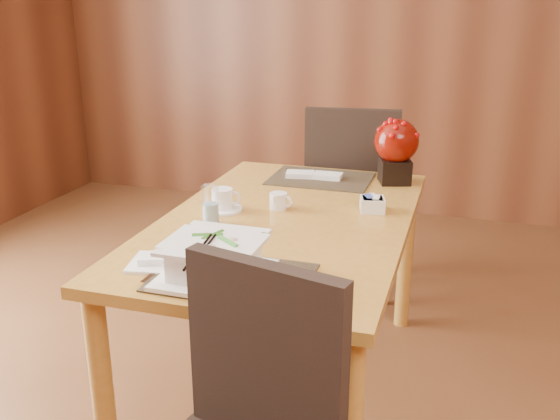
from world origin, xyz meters
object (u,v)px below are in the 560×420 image
(water_glass, at_px, (210,205))
(sugar_caddy, at_px, (372,204))
(creamer_jug, at_px, (278,201))
(far_chair, at_px, (351,191))
(dining_table, at_px, (286,242))
(bread_plate, at_px, (157,263))
(soup_setting, at_px, (215,260))
(coffee_cup, at_px, (222,201))
(berry_decor, at_px, (396,147))

(water_glass, distance_m, sugar_caddy, 0.63)
(creamer_jug, xyz_separation_m, far_chair, (0.13, 0.85, -0.20))
(dining_table, xyz_separation_m, bread_plate, (-0.26, -0.53, 0.10))
(soup_setting, bearing_deg, creamer_jug, 91.86)
(soup_setting, relative_size, bread_plate, 1.89)
(dining_table, distance_m, coffee_cup, 0.29)
(dining_table, xyz_separation_m, far_chair, (0.07, 0.95, -0.07))
(sugar_caddy, height_order, berry_decor, berry_decor)
(soup_setting, height_order, far_chair, far_chair)
(bread_plate, bearing_deg, far_chair, 77.39)
(soup_setting, xyz_separation_m, berry_decor, (0.37, 1.16, 0.10))
(sugar_caddy, xyz_separation_m, berry_decor, (0.03, 0.42, 0.13))
(creamer_jug, height_order, bread_plate, creamer_jug)
(dining_table, distance_m, berry_decor, 0.73)
(creamer_jug, bearing_deg, berry_decor, 64.48)
(berry_decor, relative_size, bread_plate, 1.77)
(soup_setting, xyz_separation_m, coffee_cup, (-0.21, 0.58, -0.02))
(sugar_caddy, bearing_deg, coffee_cup, -163.67)
(soup_setting, height_order, bread_plate, soup_setting)
(soup_setting, bearing_deg, water_glass, 115.36)
(creamer_jug, bearing_deg, sugar_caddy, 24.77)
(soup_setting, xyz_separation_m, bread_plate, (-0.21, 0.04, -0.05))
(water_glass, bearing_deg, creamer_jug, 52.57)
(soup_setting, height_order, water_glass, water_glass)
(soup_setting, distance_m, coffee_cup, 0.62)
(water_glass, relative_size, far_chair, 0.14)
(dining_table, relative_size, bread_plate, 9.30)
(dining_table, height_order, creamer_jug, creamer_jug)
(water_glass, distance_m, creamer_jug, 0.30)
(soup_setting, distance_m, water_glass, 0.47)
(water_glass, height_order, far_chair, far_chair)
(coffee_cup, height_order, far_chair, far_chair)
(soup_setting, bearing_deg, bread_plate, 170.00)
(water_glass, bearing_deg, bread_plate, -92.44)
(bread_plate, xyz_separation_m, far_chair, (0.33, 1.48, -0.18))
(dining_table, xyz_separation_m, creamer_jug, (-0.06, 0.10, 0.13))
(berry_decor, distance_m, far_chair, 0.55)
(dining_table, relative_size, creamer_jug, 17.01)
(berry_decor, bearing_deg, coffee_cup, -135.25)
(sugar_caddy, bearing_deg, berry_decor, 85.84)
(sugar_caddy, relative_size, far_chair, 0.09)
(far_chair, bearing_deg, creamer_jug, 73.34)
(dining_table, bearing_deg, sugar_caddy, 31.04)
(sugar_caddy, height_order, far_chair, far_chair)
(sugar_caddy, bearing_deg, dining_table, -148.96)
(sugar_caddy, bearing_deg, creamer_jug, -167.54)
(soup_setting, height_order, berry_decor, berry_decor)
(far_chair, bearing_deg, dining_table, 77.89)
(coffee_cup, xyz_separation_m, far_chair, (0.33, 0.93, -0.21))
(creamer_jug, bearing_deg, far_chair, 93.55)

